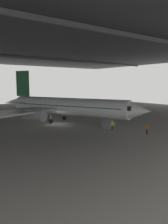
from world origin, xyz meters
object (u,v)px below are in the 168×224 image
Objects in this scene: crew_worker_by_stairs at (112,125)px; airplane_main at (65,106)px; crew_worker_near_nose at (147,129)px; boarding_stairs at (109,123)px.

airplane_main is at bearing 103.42° from crew_worker_by_stairs.
crew_worker_near_nose is 1.01× the size of crew_worker_by_stairs.
crew_worker_near_nose reaches higher than crew_worker_by_stairs.
crew_worker_by_stairs is (-1.65, -2.61, 0.23)m from boarding_stairs.
airplane_main is 19.24× the size of crew_worker_near_nose.
boarding_stairs is 2.69× the size of crew_worker_near_nose.
airplane_main reaches higher than crew_worker_by_stairs.
crew_worker_by_stairs is (-1.92, 5.76, -0.01)m from crew_worker_near_nose.
boarding_stairs is 3.10m from crew_worker_by_stairs.
crew_worker_near_nose is (4.56, -16.82, -2.36)m from airplane_main.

